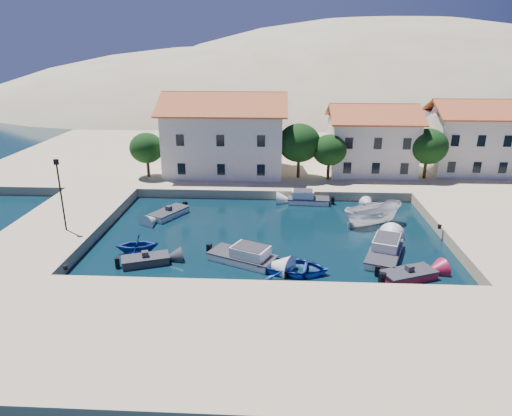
{
  "coord_description": "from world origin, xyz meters",
  "views": [
    {
      "loc": [
        0.71,
        -27.38,
        16.03
      ],
      "look_at": [
        -1.33,
        11.63,
        2.0
      ],
      "focal_mm": 32.0,
      "sensor_mm": 36.0,
      "label": 1
    }
  ],
  "objects_px": {
    "building_left": "(225,132)",
    "rowboat_south": "(294,272)",
    "building_mid": "(371,138)",
    "lamppost": "(60,188)",
    "building_right": "(468,135)",
    "cabin_cruiser_south": "(242,256)",
    "cabin_cruiser_east": "(384,252)",
    "boat_east": "(372,225)"
  },
  "relations": [
    {
      "from": "rowboat_south",
      "to": "cabin_cruiser_east",
      "type": "xyz_separation_m",
      "value": [
        7.29,
        2.85,
        0.48
      ]
    },
    {
      "from": "building_right",
      "to": "rowboat_south",
      "type": "bearing_deg",
      "value": -129.47
    },
    {
      "from": "building_right",
      "to": "cabin_cruiser_south",
      "type": "height_order",
      "value": "building_right"
    },
    {
      "from": "building_left",
      "to": "building_right",
      "type": "height_order",
      "value": "building_left"
    },
    {
      "from": "cabin_cruiser_east",
      "to": "rowboat_south",
      "type": "bearing_deg",
      "value": 131.62
    },
    {
      "from": "building_left",
      "to": "building_mid",
      "type": "bearing_deg",
      "value": 3.18
    },
    {
      "from": "building_mid",
      "to": "cabin_cruiser_east",
      "type": "bearing_deg",
      "value": -96.92
    },
    {
      "from": "rowboat_south",
      "to": "building_left",
      "type": "bearing_deg",
      "value": 27.06
    },
    {
      "from": "building_right",
      "to": "cabin_cruiser_south",
      "type": "xyz_separation_m",
      "value": [
        -26.05,
        -25.23,
        -5.0
      ]
    },
    {
      "from": "cabin_cruiser_south",
      "to": "lamppost",
      "type": "bearing_deg",
      "value": -166.66
    },
    {
      "from": "building_mid",
      "to": "rowboat_south",
      "type": "xyz_separation_m",
      "value": [
        -10.08,
        -25.8,
        -5.22
      ]
    },
    {
      "from": "lamppost",
      "to": "rowboat_south",
      "type": "bearing_deg",
      "value": -13.89
    },
    {
      "from": "building_mid",
      "to": "boat_east",
      "type": "height_order",
      "value": "building_mid"
    },
    {
      "from": "building_left",
      "to": "cabin_cruiser_east",
      "type": "height_order",
      "value": "building_left"
    },
    {
      "from": "cabin_cruiser_east",
      "to": "boat_east",
      "type": "relative_size",
      "value": 1.04
    },
    {
      "from": "lamppost",
      "to": "cabin_cruiser_south",
      "type": "relative_size",
      "value": 1.09
    },
    {
      "from": "rowboat_south",
      "to": "building_right",
      "type": "bearing_deg",
      "value": -30.14
    },
    {
      "from": "building_mid",
      "to": "cabin_cruiser_east",
      "type": "distance_m",
      "value": 23.6
    },
    {
      "from": "building_mid",
      "to": "boat_east",
      "type": "distance_m",
      "value": 16.91
    },
    {
      "from": "lamppost",
      "to": "rowboat_south",
      "type": "relative_size",
      "value": 1.19
    },
    {
      "from": "building_right",
      "to": "rowboat_south",
      "type": "relative_size",
      "value": 1.81
    },
    {
      "from": "building_mid",
      "to": "cabin_cruiser_south",
      "type": "bearing_deg",
      "value": -120.11
    },
    {
      "from": "rowboat_south",
      "to": "cabin_cruiser_east",
      "type": "distance_m",
      "value": 7.84
    },
    {
      "from": "lamppost",
      "to": "cabin_cruiser_south",
      "type": "xyz_separation_m",
      "value": [
        15.45,
        -3.23,
        -4.28
      ]
    },
    {
      "from": "lamppost",
      "to": "rowboat_south",
      "type": "xyz_separation_m",
      "value": [
        19.42,
        -4.8,
        -4.75
      ]
    },
    {
      "from": "building_left",
      "to": "cabin_cruiser_south",
      "type": "relative_size",
      "value": 2.57
    },
    {
      "from": "building_left",
      "to": "cabin_cruiser_south",
      "type": "bearing_deg",
      "value": -80.36
    },
    {
      "from": "building_right",
      "to": "lamppost",
      "type": "bearing_deg",
      "value": -152.07
    },
    {
      "from": "cabin_cruiser_south",
      "to": "cabin_cruiser_east",
      "type": "bearing_deg",
      "value": 31.67
    },
    {
      "from": "building_right",
      "to": "boat_east",
      "type": "xyz_separation_m",
      "value": [
        -14.45,
        -16.89,
        -5.47
      ]
    },
    {
      "from": "building_left",
      "to": "rowboat_south",
      "type": "distance_m",
      "value": 26.71
    },
    {
      "from": "cabin_cruiser_south",
      "to": "boat_east",
      "type": "relative_size",
      "value": 0.97
    },
    {
      "from": "cabin_cruiser_south",
      "to": "building_mid",
      "type": "bearing_deg",
      "value": 85.06
    },
    {
      "from": "building_mid",
      "to": "lamppost",
      "type": "bearing_deg",
      "value": -144.55
    },
    {
      "from": "cabin_cruiser_east",
      "to": "building_left",
      "type": "bearing_deg",
      "value": 54.96
    },
    {
      "from": "building_mid",
      "to": "cabin_cruiser_east",
      "type": "height_order",
      "value": "building_mid"
    },
    {
      "from": "building_mid",
      "to": "lamppost",
      "type": "distance_m",
      "value": 36.21
    },
    {
      "from": "cabin_cruiser_south",
      "to": "boat_east",
      "type": "distance_m",
      "value": 14.29
    },
    {
      "from": "building_left",
      "to": "cabin_cruiser_east",
      "type": "relative_size",
      "value": 2.38
    },
    {
      "from": "rowboat_south",
      "to": "building_mid",
      "type": "bearing_deg",
      "value": -11.99
    },
    {
      "from": "cabin_cruiser_south",
      "to": "rowboat_south",
      "type": "bearing_deg",
      "value": 3.64
    },
    {
      "from": "boat_east",
      "to": "building_mid",
      "type": "bearing_deg",
      "value": -29.74
    }
  ]
}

